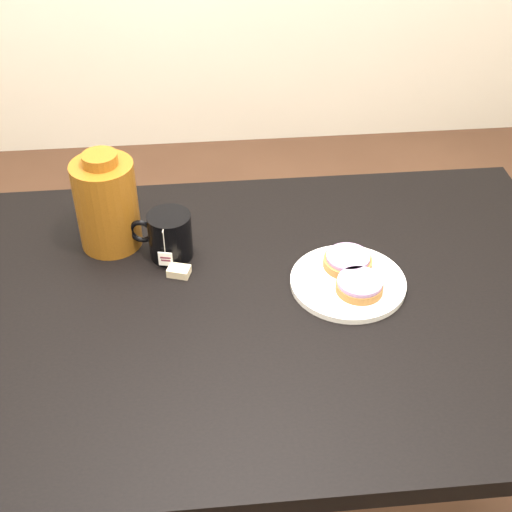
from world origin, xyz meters
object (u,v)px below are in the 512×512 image
object	(u,v)px
table	(246,332)
plate	(348,282)
bagel_front	(360,285)
teabag_pouch	(179,271)
mug	(169,235)
bagel_package	(107,203)
bagel_back	(348,261)

from	to	relation	value
table	plate	distance (m)	0.23
plate	bagel_front	world-z (taller)	bagel_front
teabag_pouch	mug	bearing A→B (deg)	103.89
plate	bagel_package	distance (m)	0.53
plate	teabag_pouch	world-z (taller)	teabag_pouch
bagel_front	bagel_package	xyz separation A→B (m)	(-0.50, 0.23, 0.08)
plate	table	bearing A→B (deg)	-171.47
bagel_front	mug	world-z (taller)	mug
plate	mug	size ratio (longest dim) A/B	1.63
table	bagel_package	bearing A→B (deg)	140.81
plate	bagel_front	xyz separation A→B (m)	(0.02, -0.03, 0.02)
bagel_package	bagel_back	bearing A→B (deg)	-16.46
mug	table	bearing A→B (deg)	-35.68
bagel_front	table	bearing A→B (deg)	179.57
table	mug	size ratio (longest dim) A/B	9.67
table	mug	distance (m)	0.26
bagel_package	bagel_front	bearing A→B (deg)	-24.18
bagel_front	bagel_package	size ratio (longest dim) A/B	0.44
teabag_pouch	bagel_package	xyz separation A→B (m)	(-0.14, 0.13, 0.09)
table	teabag_pouch	size ratio (longest dim) A/B	31.11
table	teabag_pouch	bearing A→B (deg)	142.97
bagel_back	bagel_package	bearing A→B (deg)	163.54
bagel_back	bagel_package	world-z (taller)	bagel_package
bagel_package	table	bearing A→B (deg)	-39.19
mug	bagel_package	size ratio (longest dim) A/B	0.65
plate	bagel_package	bearing A→B (deg)	158.49
table	bagel_front	distance (m)	0.25
plate	mug	xyz separation A→B (m)	(-0.36, 0.14, 0.04)
mug	bagel_package	xyz separation A→B (m)	(-0.13, 0.06, 0.05)
table	plate	bearing A→B (deg)	8.53
bagel_front	bagel_back	bearing A→B (deg)	95.77
table	mug	world-z (taller)	mug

